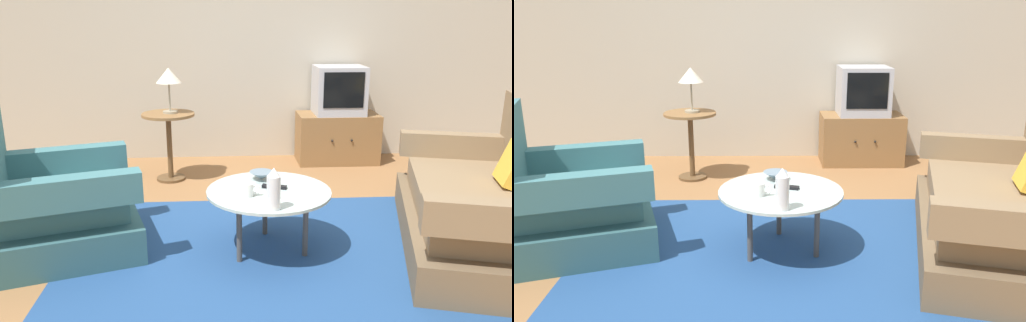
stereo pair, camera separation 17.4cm
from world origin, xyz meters
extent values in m
plane|color=olive|center=(0.00, 0.00, 0.00)|extent=(16.00, 16.00, 0.00)
cube|color=#BCB29E|center=(0.00, 2.45, 1.35)|extent=(9.00, 0.12, 2.70)
cube|color=navy|center=(0.04, 0.05, 0.00)|extent=(2.67, 1.89, 0.00)
cube|color=#325C60|center=(-1.32, 0.15, 0.12)|extent=(1.15, 1.10, 0.24)
cube|color=#3D7075|center=(-1.32, 0.15, 0.33)|extent=(0.93, 0.79, 0.18)
cube|color=#3D7075|center=(-1.21, -0.19, 0.52)|extent=(0.93, 0.42, 0.19)
cube|color=#3D7075|center=(-1.43, 0.49, 0.52)|extent=(0.93, 0.42, 0.19)
cube|color=brown|center=(1.42, 0.01, 0.12)|extent=(1.32, 1.87, 0.24)
cube|color=#846B4C|center=(1.42, 0.01, 0.33)|extent=(1.11, 1.56, 0.18)
cube|color=#846B4C|center=(1.63, 0.76, 0.52)|extent=(0.91, 0.37, 0.19)
cylinder|color=#B2C6C1|center=(0.04, 0.05, 0.42)|extent=(0.81, 0.81, 0.02)
cylinder|color=#4C4742|center=(0.04, 0.31, 0.20)|extent=(0.04, 0.04, 0.41)
cylinder|color=#4C4742|center=(-0.16, -0.10, 0.20)|extent=(0.04, 0.04, 0.41)
cylinder|color=#4C4742|center=(0.27, -0.05, 0.20)|extent=(0.04, 0.04, 0.41)
cylinder|color=olive|center=(-0.76, 1.60, 0.63)|extent=(0.49, 0.49, 0.02)
cylinder|color=brown|center=(-0.76, 1.60, 0.31)|extent=(0.05, 0.05, 0.62)
cylinder|color=brown|center=(-0.76, 1.60, 0.01)|extent=(0.27, 0.27, 0.02)
cube|color=olive|center=(0.96, 2.12, 0.26)|extent=(0.84, 0.45, 0.52)
sphere|color=black|center=(0.85, 1.89, 0.29)|extent=(0.02, 0.02, 0.02)
sphere|color=black|center=(1.06, 1.89, 0.29)|extent=(0.02, 0.02, 0.02)
cube|color=#B7B7BC|center=(0.96, 2.13, 0.77)|extent=(0.51, 0.43, 0.50)
cube|color=black|center=(0.96, 1.91, 0.80)|extent=(0.41, 0.01, 0.36)
cylinder|color=#9E937A|center=(-0.74, 1.61, 0.66)|extent=(0.14, 0.14, 0.02)
cylinder|color=#9E937A|center=(-0.74, 1.61, 0.80)|extent=(0.02, 0.02, 0.26)
cone|color=beige|center=(-0.74, 1.61, 0.99)|extent=(0.23, 0.23, 0.14)
cylinder|color=white|center=(0.04, -0.28, 0.53)|extent=(0.08, 0.08, 0.20)
cone|color=white|center=(0.04, -0.28, 0.65)|extent=(0.07, 0.07, 0.05)
cylinder|color=white|center=(-0.11, -0.05, 0.47)|extent=(0.08, 0.08, 0.09)
torus|color=white|center=(-0.05, -0.05, 0.47)|extent=(0.06, 0.01, 0.06)
cone|color=slate|center=(0.01, 0.28, 0.45)|extent=(0.17, 0.17, 0.06)
cube|color=black|center=(0.08, 0.09, 0.43)|extent=(0.17, 0.09, 0.02)
camera|label=1|loc=(-0.24, -2.99, 1.52)|focal=34.92mm
camera|label=2|loc=(-0.06, -2.99, 1.52)|focal=34.92mm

